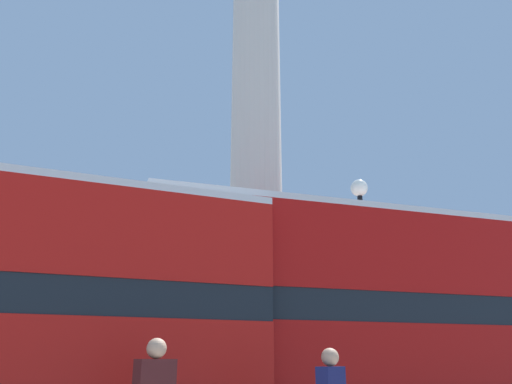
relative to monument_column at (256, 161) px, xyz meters
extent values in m
cube|color=beige|center=(0.00, 0.00, -6.54)|extent=(3.52, 3.52, 1.11)
cylinder|color=beige|center=(0.00, 0.00, 3.39)|extent=(1.79, 1.79, 18.74)
cube|color=#A80F0C|center=(0.95, -6.28, -6.85)|extent=(10.97, 2.92, 1.69)
cube|color=black|center=(0.95, -6.28, -5.73)|extent=(10.97, 2.87, 0.55)
cube|color=#A80F0C|center=(0.95, -6.28, -4.68)|extent=(10.97, 2.92, 1.57)
cube|color=silver|center=(0.95, -6.28, -3.83)|extent=(10.97, 2.92, 0.12)
cylinder|color=black|center=(1.59, -4.03, -5.29)|extent=(0.14, 0.14, 5.83)
sphere|color=white|center=(1.59, -4.03, -2.14)|extent=(0.47, 0.47, 0.47)
sphere|color=tan|center=(-4.50, -9.15, -6.51)|extent=(0.24, 0.24, 0.24)
sphere|color=tan|center=(-2.36, -9.40, -6.61)|extent=(0.22, 0.22, 0.22)
camera|label=1|loc=(-5.46, -15.32, -6.65)|focal=35.00mm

